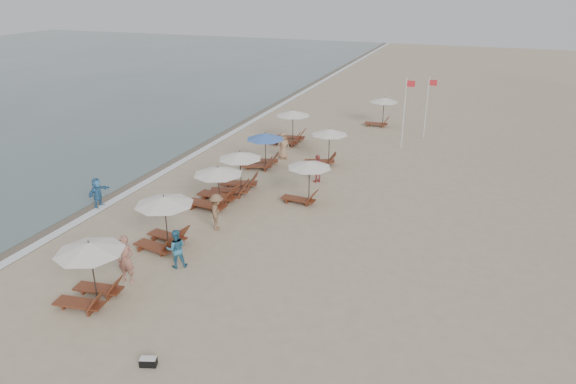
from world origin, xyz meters
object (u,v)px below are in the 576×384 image
at_px(beachgoer_far_b, 283,146).
at_px(flag_pole_near, 405,110).
at_px(beachgoer_near, 126,259).
at_px(lounger_station_1, 162,219).
at_px(inland_station_1, 326,142).
at_px(duffel_bag, 148,362).
at_px(lounger_station_0, 89,269).
at_px(beachgoer_mid_a, 176,249).
at_px(inland_station_2, 381,107).
at_px(lounger_station_4, 263,149).
at_px(lounger_station_3, 236,172).
at_px(beachgoer_far_a, 318,168).
at_px(waterline_walker, 98,193).
at_px(inland_station_0, 306,175).
at_px(lounger_station_2, 214,186).
at_px(beachgoer_mid_b, 217,212).
at_px(lounger_station_5, 289,127).

xyz_separation_m(beachgoer_far_b, flag_pole_near, (6.68, 4.89, 1.78)).
bearing_deg(beachgoer_near, lounger_station_1, 87.90).
bearing_deg(lounger_station_1, beachgoer_near, -85.19).
bearing_deg(inland_station_1, duffel_bag, -88.85).
height_order(lounger_station_0, beachgoer_mid_a, lounger_station_0).
relative_size(beachgoer_near, flag_pole_near, 0.40).
distance_m(lounger_station_1, inland_station_1, 13.09).
xyz_separation_m(lounger_station_1, inland_station_2, (4.66, 22.86, 0.17)).
bearing_deg(beachgoer_near, lounger_station_4, 84.53).
height_order(lounger_station_3, beachgoer_mid_a, lounger_station_3).
bearing_deg(beachgoer_mid_a, beachgoer_far_b, -121.46).
distance_m(lounger_station_4, flag_pole_near, 10.10).
relative_size(lounger_station_0, beachgoer_far_b, 1.48).
bearing_deg(beachgoer_far_b, inland_station_2, 17.83).
bearing_deg(beachgoer_far_a, lounger_station_1, 13.54).
bearing_deg(beachgoer_far_a, lounger_station_0, 19.72).
bearing_deg(lounger_station_3, waterline_walker, -142.75).
bearing_deg(inland_station_0, beachgoer_mid_a, -108.68).
height_order(lounger_station_2, flag_pole_near, flag_pole_near).
height_order(inland_station_0, beachgoer_far_a, inland_station_0).
bearing_deg(lounger_station_1, duffel_bag, -60.54).
bearing_deg(inland_station_1, beachgoer_mid_b, -100.73).
bearing_deg(beachgoer_far_b, lounger_station_4, -155.60).
distance_m(beachgoer_far_a, duffel_bag, 16.11).
distance_m(lounger_station_4, inland_station_0, 5.91).
xyz_separation_m(inland_station_0, waterline_walker, (-9.49, -4.16, -0.72)).
bearing_deg(beachgoer_far_b, lounger_station_3, -142.50).
height_order(lounger_station_4, beachgoer_near, lounger_station_4).
xyz_separation_m(lounger_station_3, beachgoer_near, (0.09, -9.54, -0.16)).
distance_m(lounger_station_1, beachgoer_far_b, 12.82).
height_order(lounger_station_4, flag_pole_near, flag_pole_near).
xyz_separation_m(lounger_station_4, beachgoer_mid_b, (1.42, -8.52, -0.30)).
bearing_deg(flag_pole_near, waterline_walker, -129.58).
relative_size(inland_station_2, beachgoer_far_b, 1.48).
relative_size(lounger_station_3, beachgoer_far_a, 1.67).
relative_size(inland_station_2, beachgoer_far_a, 1.56).
relative_size(lounger_station_5, beachgoer_far_b, 1.62).
relative_size(lounger_station_4, inland_station_0, 1.00).
bearing_deg(lounger_station_3, lounger_station_0, -91.02).
bearing_deg(inland_station_1, lounger_station_4, -151.29).
xyz_separation_m(lounger_station_0, flag_pole_near, (7.19, 22.10, 1.29)).
distance_m(inland_station_1, duffel_bag, 19.21).
distance_m(lounger_station_3, lounger_station_5, 9.33).
xyz_separation_m(lounger_station_4, beachgoer_mid_a, (1.50, -12.06, -0.35)).
xyz_separation_m(lounger_station_4, inland_station_2, (4.76, 12.04, 0.33)).
bearing_deg(beachgoer_near, inland_station_1, 71.98).
relative_size(lounger_station_1, inland_station_2, 1.03).
bearing_deg(beachgoer_far_b, beachgoer_mid_a, -135.76).
distance_m(lounger_station_2, beachgoer_mid_b, 2.76).
distance_m(lounger_station_0, duffel_bag, 4.42).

